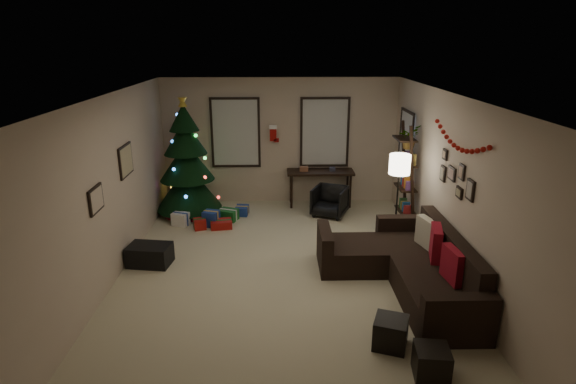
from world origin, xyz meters
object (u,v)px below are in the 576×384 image
(sofa, at_px, (408,267))
(bookshelf, at_px, (407,180))
(christmas_tree, at_px, (187,166))
(desk, at_px, (320,175))
(desk_chair, at_px, (330,201))

(sofa, xyz_separation_m, bookshelf, (0.46, 2.04, 0.70))
(christmas_tree, xyz_separation_m, desk, (2.74, 0.46, -0.34))
(sofa, height_order, desk_chair, sofa)
(desk, height_order, bookshelf, bookshelf)
(sofa, bearing_deg, desk, 105.64)
(christmas_tree, relative_size, sofa, 0.90)
(desk_chair, bearing_deg, christmas_tree, -159.98)
(sofa, distance_m, desk, 3.67)
(christmas_tree, xyz_separation_m, bookshelf, (4.19, -1.03, -0.03))
(christmas_tree, bearing_deg, desk, 9.44)
(sofa, xyz_separation_m, desk_chair, (-0.84, 2.87, 0.02))
(sofa, relative_size, bookshelf, 1.34)
(christmas_tree, relative_size, desk_chair, 4.04)
(sofa, bearing_deg, desk_chair, 106.37)
(christmas_tree, xyz_separation_m, sofa, (3.73, -3.06, -0.74))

